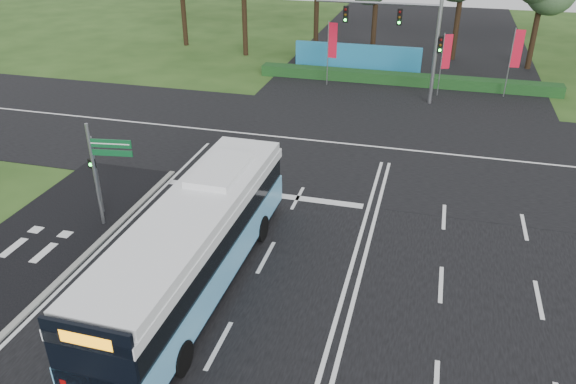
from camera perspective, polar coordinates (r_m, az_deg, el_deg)
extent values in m
plane|color=#264517|center=(21.32, 6.34, -8.00)|extent=(120.00, 120.00, 0.00)
cube|color=black|center=(21.31, 6.34, -7.96)|extent=(20.00, 120.00, 0.04)
cube|color=black|center=(31.80, 9.90, 4.41)|extent=(120.00, 14.00, 0.05)
cube|color=black|center=(23.91, -26.29, -6.67)|extent=(5.00, 18.00, 0.06)
cube|color=gray|center=(22.49, -21.59, -7.77)|extent=(0.25, 18.00, 0.12)
cube|color=#66B9ED|center=(20.08, -9.25, -6.87)|extent=(2.73, 12.49, 1.14)
cube|color=black|center=(20.38, -9.14, -8.08)|extent=(2.71, 12.43, 0.31)
cube|color=black|center=(19.52, -9.48, -4.36)|extent=(2.63, 12.30, 0.99)
cube|color=white|center=(19.20, -9.62, -2.78)|extent=(2.73, 12.49, 0.36)
cube|color=white|center=(19.02, -9.71, -1.84)|extent=(2.68, 11.99, 0.36)
cube|color=white|center=(20.97, -6.86, 2.27)|extent=(1.70, 3.13, 0.26)
cube|color=black|center=(15.33, -19.32, -15.92)|extent=(2.52, 0.15, 2.29)
cube|color=orange|center=(14.83, -19.85, -13.96)|extent=(1.45, 0.08, 0.36)
cylinder|color=black|center=(23.52, -8.38, -2.86)|extent=(0.30, 1.08, 1.08)
cylinder|color=black|center=(22.73, -2.72, -3.73)|extent=(0.30, 1.08, 1.08)
cylinder|color=black|center=(18.30, -17.89, -14.32)|extent=(0.30, 1.08, 1.08)
cylinder|color=black|center=(17.27, -10.78, -16.25)|extent=(0.30, 1.08, 1.08)
cylinder|color=gray|center=(25.43, -18.86, 1.54)|extent=(0.14, 0.14, 3.61)
cube|color=black|center=(25.03, -19.31, 2.74)|extent=(0.33, 0.27, 0.41)
sphere|color=#19F233|center=(24.95, -19.43, 2.65)|extent=(0.14, 0.14, 0.14)
cylinder|color=gray|center=(24.27, -18.98, 1.52)|extent=(0.14, 0.14, 4.58)
cube|color=#0D4D25|center=(23.33, -17.62, 4.71)|extent=(1.71, 0.31, 0.34)
cube|color=#0D4D25|center=(23.48, -17.48, 3.81)|extent=(1.71, 0.31, 0.25)
cube|color=white|center=(23.30, -17.66, 4.68)|extent=(1.59, 0.25, 0.05)
cylinder|color=gray|center=(42.02, 4.06, 13.82)|extent=(0.07, 0.07, 4.67)
cube|color=red|center=(41.70, 4.57, 15.09)|extent=(0.62, 0.10, 2.49)
cylinder|color=gray|center=(40.83, 15.26, 12.31)|extent=(0.07, 0.07, 4.38)
cube|color=red|center=(40.73, 15.86, 13.55)|extent=(0.56, 0.25, 2.33)
cylinder|color=gray|center=(42.01, 21.58, 12.06)|extent=(0.07, 0.07, 4.76)
cube|color=red|center=(41.85, 22.30, 13.31)|extent=(0.64, 0.09, 2.54)
cylinder|color=gray|center=(38.74, 14.76, 13.59)|extent=(0.24, 0.24, 7.00)
cylinder|color=gray|center=(38.41, 9.05, 18.44)|extent=(8.00, 0.16, 0.16)
cube|color=black|center=(38.41, 11.28, 17.05)|extent=(0.32, 0.28, 1.05)
cube|color=black|center=(38.82, 5.90, 17.52)|extent=(0.32, 0.28, 1.05)
cube|color=black|center=(38.63, 15.23, 14.26)|extent=(0.32, 0.28, 1.05)
cube|color=#143916|center=(43.46, 11.78, 11.14)|extent=(22.00, 1.20, 0.80)
cube|color=teal|center=(46.05, 7.04, 13.34)|extent=(10.00, 0.30, 2.20)
cylinder|color=black|center=(55.03, -10.65, 18.47)|extent=(0.44, 0.44, 7.89)
cylinder|color=black|center=(50.51, -4.49, 18.63)|extent=(0.44, 0.44, 8.93)
cylinder|color=black|center=(51.87, 2.93, 18.79)|extent=(0.44, 0.44, 8.71)
cylinder|color=black|center=(51.18, 8.83, 17.52)|extent=(0.44, 0.44, 7.17)
cylinder|color=black|center=(50.89, 16.92, 17.10)|extent=(0.44, 0.44, 7.96)
cylinder|color=black|center=(49.99, 23.90, 15.36)|extent=(0.44, 0.44, 7.20)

